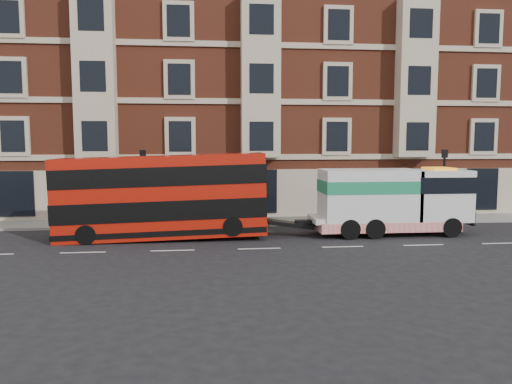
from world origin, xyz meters
TOP-DOWN VIEW (x-y plane):
  - ground at (0.00, 0.00)m, footprint 120.00×120.00m
  - sidewalk at (0.00, 7.50)m, footprint 90.00×3.00m
  - victorian_terrace at (0.50, 15.00)m, footprint 45.00×12.00m
  - lamp_post_west at (-6.00, 6.20)m, footprint 0.35×0.15m
  - lamp_post_east at (12.00, 6.20)m, footprint 0.35×0.15m
  - double_decker_bus at (-4.70, 2.83)m, footprint 10.54×2.42m
  - tow_truck at (7.36, 2.83)m, footprint 8.44×2.49m
  - pedestrian at (-8.93, 6.15)m, footprint 0.79×0.77m

SIDE VIEW (x-z plane):
  - ground at x=0.00m, z-range 0.00..0.00m
  - sidewalk at x=0.00m, z-range 0.00..0.15m
  - pedestrian at x=-8.93m, z-range 0.15..1.99m
  - tow_truck at x=7.36m, z-range 0.11..3.62m
  - double_decker_bus at x=-4.70m, z-range 0.13..4.39m
  - lamp_post_west at x=-6.00m, z-range 0.50..4.85m
  - lamp_post_east at x=12.00m, z-range 0.50..4.85m
  - victorian_terrace at x=0.50m, z-range -0.13..20.27m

